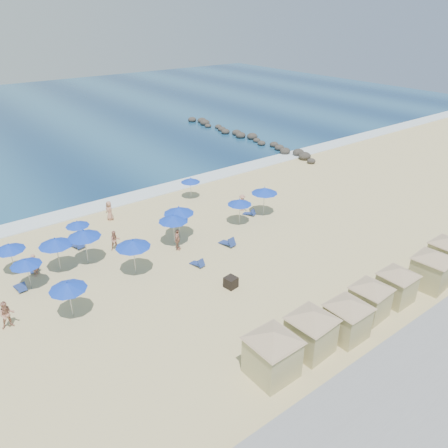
{
  "coord_description": "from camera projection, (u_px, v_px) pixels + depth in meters",
  "views": [
    {
      "loc": [
        -14.56,
        -20.69,
        16.56
      ],
      "look_at": [
        3.59,
        3.0,
        1.62
      ],
      "focal_mm": 35.0,
      "sensor_mm": 36.0,
      "label": 1
    }
  ],
  "objects": [
    {
      "name": "umbrella_9",
      "position": [
        190.0,
        180.0,
        41.21
      ],
      "size": [
        1.85,
        1.85,
        2.1
      ],
      "color": "#A5A8AD",
      "rests_on": "ground"
    },
    {
      "name": "beachgoer_4",
      "position": [
        109.0,
        211.0,
        37.38
      ],
      "size": [
        0.64,
        0.89,
        1.71
      ],
      "primitive_type": "imported",
      "rotation": [
        0.0,
        0.0,
        4.83
      ],
      "color": "tan",
      "rests_on": "ground"
    },
    {
      "name": "beachgoer_5",
      "position": [
        7.0,
        315.0,
        24.76
      ],
      "size": [
        0.92,
        0.77,
        1.73
      ],
      "primitive_type": "imported",
      "rotation": [
        0.0,
        0.0,
        6.14
      ],
      "color": "tan",
      "rests_on": "ground"
    },
    {
      "name": "seawall",
      "position": [
        379.0,
        391.0,
        20.14
      ],
      "size": [
        160.0,
        6.1,
        1.22
      ],
      "color": "gray",
      "rests_on": "ground"
    },
    {
      "name": "beach_chair_1",
      "position": [
        34.0,
        269.0,
        30.29
      ],
      "size": [
        0.87,
        1.22,
        0.61
      ],
      "color": "navy",
      "rests_on": "ground"
    },
    {
      "name": "umbrella_7",
      "position": [
        173.0,
        218.0,
        32.84
      ],
      "size": [
        2.28,
        2.28,
        2.6
      ],
      "color": "#A5A8AD",
      "rests_on": "ground"
    },
    {
      "name": "umbrella_10",
      "position": [
        264.0,
        190.0,
        37.71
      ],
      "size": [
        2.3,
        2.3,
        2.62
      ],
      "color": "#A5A8AD",
      "rests_on": "ground"
    },
    {
      "name": "beachgoer_1",
      "position": [
        115.0,
        240.0,
        32.79
      ],
      "size": [
        0.86,
        0.73,
        1.56
      ],
      "primitive_type": "imported",
      "rotation": [
        0.0,
        0.0,
        6.09
      ],
      "color": "tan",
      "rests_on": "ground"
    },
    {
      "name": "umbrella_6",
      "position": [
        133.0,
        244.0,
        29.12
      ],
      "size": [
        2.39,
        2.39,
        2.72
      ],
      "color": "#A5A8AD",
      "rests_on": "ground"
    },
    {
      "name": "umbrella_11",
      "position": [
        240.0,
        202.0,
        36.15
      ],
      "size": [
        2.05,
        2.05,
        2.33
      ],
      "color": "#A5A8AD",
      "rests_on": "ground"
    },
    {
      "name": "rock_jetty",
      "position": [
        245.0,
        136.0,
        60.58
      ],
      "size": [
        2.56,
        26.66,
        0.96
      ],
      "color": "#292422",
      "rests_on": "ground"
    },
    {
      "name": "umbrella_2",
      "position": [
        55.0,
        242.0,
        29.48
      ],
      "size": [
        2.31,
        2.31,
        2.62
      ],
      "color": "#A5A8AD",
      "rests_on": "ground"
    },
    {
      "name": "cabana_3",
      "position": [
        371.0,
        294.0,
        25.46
      ],
      "size": [
        4.13,
        4.13,
        2.59
      ],
      "color": "tan",
      "rests_on": "ground"
    },
    {
      "name": "beachgoer_2",
      "position": [
        177.0,
        239.0,
        32.77
      ],
      "size": [
        0.99,
        1.01,
        1.7
      ],
      "primitive_type": "imported",
      "rotation": [
        0.0,
        0.0,
        0.81
      ],
      "color": "tan",
      "rests_on": "ground"
    },
    {
      "name": "umbrella_3",
      "position": [
        68.0,
        286.0,
        25.05
      ],
      "size": [
        2.19,
        2.19,
        2.5
      ],
      "color": "#A5A8AD",
      "rests_on": "ground"
    },
    {
      "name": "umbrella_0",
      "position": [
        9.0,
        247.0,
        29.33
      ],
      "size": [
        2.06,
        2.06,
        2.34
      ],
      "color": "#A5A8AD",
      "rests_on": "ground"
    },
    {
      "name": "beach_chair_3",
      "position": [
        198.0,
        263.0,
        30.93
      ],
      "size": [
        0.71,
        1.23,
        0.64
      ],
      "color": "navy",
      "rests_on": "ground"
    },
    {
      "name": "beach_chair_5",
      "position": [
        250.0,
        213.0,
        38.46
      ],
      "size": [
        0.88,
        1.23,
        0.62
      ],
      "color": "navy",
      "rests_on": "ground"
    },
    {
      "name": "beach_chair_2",
      "position": [
        77.0,
        245.0,
        33.27
      ],
      "size": [
        0.9,
        1.48,
        0.76
      ],
      "color": "navy",
      "rests_on": "ground"
    },
    {
      "name": "cabana_6",
      "position": [
        448.0,
        249.0,
        30.01
      ],
      "size": [
        4.37,
        4.37,
        2.74
      ],
      "color": "tan",
      "rests_on": "ground"
    },
    {
      "name": "surf_line",
      "position": [
        113.0,
        202.0,
        41.0
      ],
      "size": [
        160.0,
        2.5,
        0.08
      ],
      "primitive_type": "cube",
      "color": "white",
      "rests_on": "ground"
    },
    {
      "name": "ground",
      "position": [
        209.0,
        275.0,
        30.01
      ],
      "size": [
        160.0,
        160.0,
        0.0
      ],
      "primitive_type": "plane",
      "color": "#D2BF85",
      "rests_on": "ground"
    },
    {
      "name": "beachgoer_0",
      "position": [
        34.0,
        265.0,
        29.58
      ],
      "size": [
        0.69,
        0.71,
        1.64
      ],
      "primitive_type": "imported",
      "rotation": [
        0.0,
        0.0,
        4.0
      ],
      "color": "tan",
      "rests_on": "ground"
    },
    {
      "name": "cabana_1",
      "position": [
        311.0,
        326.0,
        22.73
      ],
      "size": [
        4.52,
        4.52,
        2.84
      ],
      "color": "tan",
      "rests_on": "ground"
    },
    {
      "name": "umbrella_4",
      "position": [
        77.0,
        224.0,
        33.09
      ],
      "size": [
        1.8,
        1.8,
        2.04
      ],
      "color": "#A5A8AD",
      "rests_on": "ground"
    },
    {
      "name": "umbrella_1",
      "position": [
        26.0,
        262.0,
        27.78
      ],
      "size": [
        1.97,
        1.97,
        2.24
      ],
      "color": "#A5A8AD",
      "rests_on": "ground"
    },
    {
      "name": "beach_chair_4",
      "position": [
        228.0,
        243.0,
        33.56
      ],
      "size": [
        0.82,
        1.46,
        0.76
      ],
      "color": "navy",
      "rests_on": "ground"
    },
    {
      "name": "cabana_4",
      "position": [
        397.0,
        280.0,
        26.77
      ],
      "size": [
        4.12,
        4.12,
        2.58
      ],
      "color": "tan",
      "rests_on": "ground"
    },
    {
      "name": "cabana_0",
      "position": [
        273.0,
        348.0,
        21.19
      ],
      "size": [
        4.71,
        4.71,
        2.95
      ],
      "color": "tan",
      "rests_on": "ground"
    },
    {
      "name": "beachgoer_3",
      "position": [
        242.0,
        203.0,
        39.07
      ],
      "size": [
        0.96,
        1.15,
        1.55
      ],
      "primitive_type": "imported",
      "rotation": [
        0.0,
        0.0,
        5.16
      ],
      "color": "tan",
      "rests_on": "ground"
    },
    {
      "name": "cabana_2",
      "position": [
        348.0,
        313.0,
        23.8
      ],
      "size": [
        4.31,
        4.31,
        2.7
      ],
      "color": "tan",
      "rests_on": "ground"
    },
    {
      "name": "cabana_5",
      "position": [
        433.0,
        265.0,
        28.12
      ],
      "size": [
        4.51,
        4.51,
        2.84
      ],
      "color": "tan",
      "rests_on": "ground"
    },
    {
      "name": "umbrella_8",
      "position": [
        179.0,
        210.0,
        33.83
      ],
      "size": [
        2.39,
        2.39,
        2.73
      ],
      "color": "#A5A8AD",
      "rests_on": "ground"
    },
    {
      "name": "ocean",
      "position": [
        6.0,
        123.0,
        69.04
      ],
      "size": [
        160.0,
        80.0,
        0.06
      ],
      "primitive_type": "cube",
      "color": "navy",
      "rests_on": "ground"
    },
    {
      "name": "umbrella_5",
      "position": [
        84.0,
        234.0,
        30.39
      ],
      "size": [
        2.37,
        2.37,
        2.7
      ],
      "color": "#A5A8AD",
      "rests_on": "ground"
    },
    {
      "name": "trash_bin",
      "position": [
        231.0,
        282.0,
        28.54
      ],
      "size": [
        0.84,
        0.84,
        0.74
      ],
      "primitive_type": "cube",
      "rotation": [
        0.0,
        0.0,
        0.15
      ],
      "color": "black",
      "rests_on": "ground"
    },
    {
      "name": "beach_chair_0",
      "position": [
        20.0,
        287.0,
        28.29
      ],
      "size": [
        0.63,
        1.27,
        0.68
      ],
      "color": "navy",
      "rests_on": "ground"
    }
  ]
}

